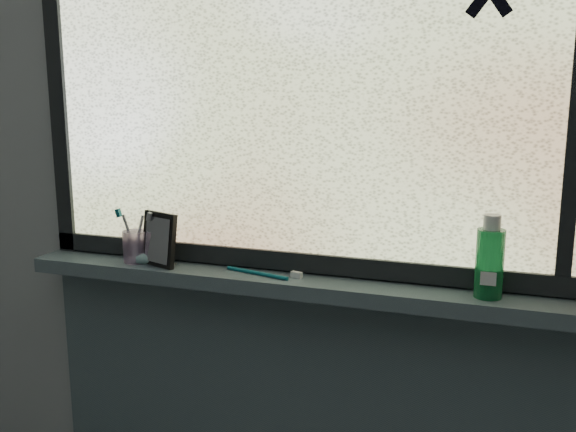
# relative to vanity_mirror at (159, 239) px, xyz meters

# --- Properties ---
(wall_back) EXTENTS (3.00, 0.01, 2.50)m
(wall_back) POSITION_rel_vanity_mirror_xyz_m (0.43, 0.09, 0.16)
(wall_back) COLOR #9EA3A8
(wall_back) RESTS_ON ground
(windowsill) EXTENTS (1.62, 0.14, 0.04)m
(windowsill) POSITION_rel_vanity_mirror_xyz_m (0.43, 0.02, -0.09)
(windowsill) COLOR #4A5A62
(windowsill) RESTS_ON wall_back
(window_pane) EXTENTS (1.50, 0.01, 1.00)m
(window_pane) POSITION_rel_vanity_mirror_xyz_m (0.43, 0.07, 0.44)
(window_pane) COLOR silver
(window_pane) RESTS_ON wall_back
(frame_bottom) EXTENTS (1.60, 0.03, 0.05)m
(frame_bottom) POSITION_rel_vanity_mirror_xyz_m (0.43, 0.06, -0.04)
(frame_bottom) COLOR black
(frame_bottom) RESTS_ON windowsill
(frame_left) EXTENTS (0.05, 0.03, 1.10)m
(frame_left) POSITION_rel_vanity_mirror_xyz_m (-0.35, 0.06, 0.44)
(frame_left) COLOR black
(frame_left) RESTS_ON wall_back
(vanity_mirror) EXTENTS (0.13, 0.10, 0.15)m
(vanity_mirror) POSITION_rel_vanity_mirror_xyz_m (0.00, 0.00, 0.00)
(vanity_mirror) COLOR black
(vanity_mirror) RESTS_ON windowsill
(toothpaste_tube) EXTENTS (0.17, 0.08, 0.03)m
(toothpaste_tube) POSITION_rel_vanity_mirror_xyz_m (-0.03, 0.00, -0.06)
(toothpaste_tube) COLOR silver
(toothpaste_tube) RESTS_ON windowsill
(toothbrush_cup) EXTENTS (0.07, 0.07, 0.09)m
(toothbrush_cup) POSITION_rel_vanity_mirror_xyz_m (-0.08, 0.01, -0.03)
(toothbrush_cup) COLOR #AB8DBA
(toothbrush_cup) RESTS_ON windowsill
(toothbrush_lying) EXTENTS (0.23, 0.08, 0.02)m
(toothbrush_lying) POSITION_rel_vanity_mirror_xyz_m (0.29, 0.00, -0.07)
(toothbrush_lying) COLOR #0B5A69
(toothbrush_lying) RESTS_ON windowsill
(mouthwash_bottle) EXTENTS (0.07, 0.07, 0.16)m
(mouthwash_bottle) POSITION_rel_vanity_mirror_xyz_m (0.87, 0.01, 0.02)
(mouthwash_bottle) COLOR #1B8C46
(mouthwash_bottle) RESTS_ON windowsill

